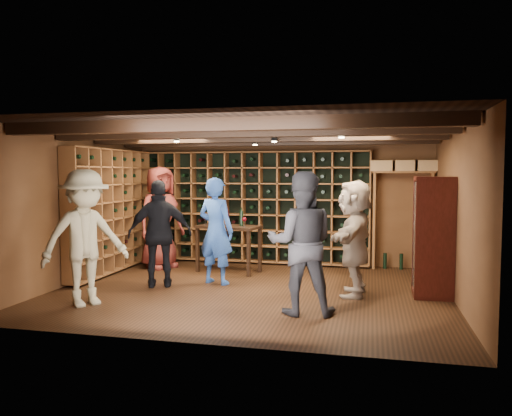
% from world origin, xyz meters
% --- Properties ---
extents(ground, '(6.00, 6.00, 0.00)m').
position_xyz_m(ground, '(0.00, 0.00, 0.00)').
color(ground, '#331C0E').
rests_on(ground, ground).
extents(room_shell, '(6.00, 6.00, 6.00)m').
position_xyz_m(room_shell, '(0.00, 0.05, 2.42)').
color(room_shell, brown).
rests_on(room_shell, ground).
extents(wine_rack_back, '(4.65, 0.30, 2.20)m').
position_xyz_m(wine_rack_back, '(-0.52, 2.33, 1.15)').
color(wine_rack_back, brown).
rests_on(wine_rack_back, ground).
extents(wine_rack_left, '(0.30, 2.65, 2.20)m').
position_xyz_m(wine_rack_left, '(-2.83, 0.82, 1.15)').
color(wine_rack_left, brown).
rests_on(wine_rack_left, ground).
extents(crate_shelf, '(1.20, 0.32, 2.07)m').
position_xyz_m(crate_shelf, '(2.41, 2.32, 1.57)').
color(crate_shelf, brown).
rests_on(crate_shelf, ground).
extents(display_cabinet, '(0.55, 0.50, 1.75)m').
position_xyz_m(display_cabinet, '(2.71, 0.20, 0.86)').
color(display_cabinet, '#39100B').
rests_on(display_cabinet, ground).
extents(man_blue_shirt, '(0.74, 0.59, 1.76)m').
position_xyz_m(man_blue_shirt, '(-0.67, 0.35, 0.88)').
color(man_blue_shirt, navy).
rests_on(man_blue_shirt, ground).
extents(man_grey_suit, '(0.99, 0.82, 1.85)m').
position_xyz_m(man_grey_suit, '(0.95, -1.10, 0.93)').
color(man_grey_suit, black).
rests_on(man_grey_suit, ground).
extents(guest_red_floral, '(1.03, 1.14, 1.96)m').
position_xyz_m(guest_red_floral, '(-2.14, 1.45, 0.98)').
color(guest_red_floral, maroon).
rests_on(guest_red_floral, ground).
extents(guest_woman_black, '(1.09, 0.77, 1.72)m').
position_xyz_m(guest_woman_black, '(-1.47, -0.08, 0.86)').
color(guest_woman_black, black).
rests_on(guest_woman_black, ground).
extents(guest_khaki, '(1.29, 1.39, 1.88)m').
position_xyz_m(guest_khaki, '(-2.01, -1.35, 0.94)').
color(guest_khaki, gray).
rests_on(guest_khaki, ground).
extents(guest_beige, '(0.62, 1.63, 1.73)m').
position_xyz_m(guest_beige, '(1.58, 0.07, 0.86)').
color(guest_beige, tan).
rests_on(guest_beige, ground).
extents(tasting_table, '(1.24, 0.80, 1.14)m').
position_xyz_m(tasting_table, '(-0.74, 1.33, 0.76)').
color(tasting_table, black).
rests_on(tasting_table, ground).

